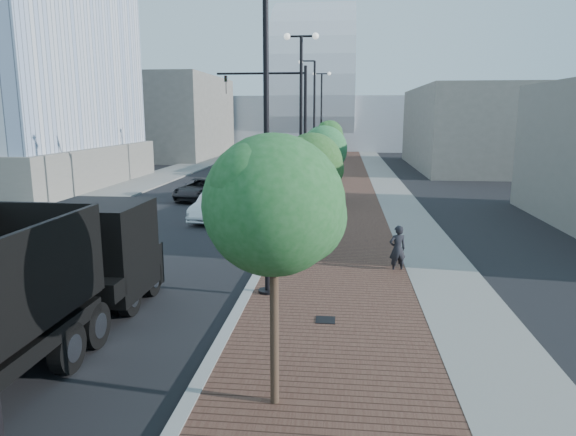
# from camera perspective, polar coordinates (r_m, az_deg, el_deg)

# --- Properties ---
(sidewalk) EXTENTS (7.00, 140.00, 0.12)m
(sidewalk) POSITION_cam_1_polar(r_m,az_deg,el_deg) (45.04, 6.95, 4.43)
(sidewalk) COLOR #4C2D23
(sidewalk) RESTS_ON ground
(concrete_strip) EXTENTS (2.40, 140.00, 0.13)m
(concrete_strip) POSITION_cam_1_polar(r_m,az_deg,el_deg) (45.16, 10.39, 4.36)
(concrete_strip) COLOR slate
(concrete_strip) RESTS_ON ground
(curb) EXTENTS (0.30, 140.00, 0.14)m
(curb) POSITION_cam_1_polar(r_m,az_deg,el_deg) (45.12, 2.49, 4.53)
(curb) COLOR gray
(curb) RESTS_ON ground
(west_sidewalk) EXTENTS (4.00, 140.00, 0.12)m
(west_sidewalk) POSITION_cam_1_polar(r_m,az_deg,el_deg) (47.71, -13.34, 4.59)
(west_sidewalk) COLOR slate
(west_sidewalk) RESTS_ON ground
(dump_truck) EXTENTS (2.60, 13.35, 3.39)m
(dump_truck) POSITION_cam_1_polar(r_m,az_deg,el_deg) (12.75, -26.35, -7.85)
(dump_truck) COLOR black
(dump_truck) RESTS_ON ground
(white_sedan) EXTENTS (2.10, 4.61, 1.47)m
(white_sedan) POSITION_cam_1_polar(r_m,az_deg,el_deg) (27.12, -7.75, 1.36)
(white_sedan) COLOR silver
(white_sedan) RESTS_ON ground
(dark_car_mid) EXTENTS (2.85, 5.02, 1.32)m
(dark_car_mid) POSITION_cam_1_polar(r_m,az_deg,el_deg) (33.85, -9.58, 3.14)
(dark_car_mid) COLOR black
(dark_car_mid) RESTS_ON ground
(dark_car_far) EXTENTS (2.66, 5.09, 1.41)m
(dark_car_far) POSITION_cam_1_polar(r_m,az_deg,el_deg) (53.59, 0.48, 6.29)
(dark_car_far) COLOR black
(dark_car_far) RESTS_ON ground
(pedestrian) EXTENTS (0.70, 0.57, 1.66)m
(pedestrian) POSITION_cam_1_polar(r_m,az_deg,el_deg) (18.21, 11.89, -3.35)
(pedestrian) COLOR black
(pedestrian) RESTS_ON ground
(streetlight_1) EXTENTS (1.44, 0.56, 9.21)m
(streetlight_1) POSITION_cam_1_polar(r_m,az_deg,el_deg) (14.93, -2.79, 7.39)
(streetlight_1) COLOR black
(streetlight_1) RESTS_ON ground
(streetlight_2) EXTENTS (1.72, 0.56, 9.28)m
(streetlight_2) POSITION_cam_1_polar(r_m,az_deg,el_deg) (26.82, 1.42, 10.13)
(streetlight_2) COLOR black
(streetlight_2) RESTS_ON ground
(streetlight_3) EXTENTS (1.44, 0.56, 9.21)m
(streetlight_3) POSITION_cam_1_polar(r_m,az_deg,el_deg) (38.80, 2.71, 9.76)
(streetlight_3) COLOR black
(streetlight_3) RESTS_ON ground
(streetlight_4) EXTENTS (1.72, 0.56, 9.28)m
(streetlight_4) POSITION_cam_1_polar(r_m,az_deg,el_deg) (50.77, 3.65, 10.64)
(streetlight_4) COLOR black
(streetlight_4) RESTS_ON ground
(traffic_mast) EXTENTS (5.09, 0.20, 8.00)m
(traffic_mast) POSITION_cam_1_polar(r_m,az_deg,el_deg) (29.88, 0.15, 10.56)
(traffic_mast) COLOR black
(traffic_mast) RESTS_ON ground
(tree_0) EXTENTS (2.49, 2.46, 5.06)m
(tree_0) POSITION_cam_1_polar(r_m,az_deg,el_deg) (8.95, -1.26, 1.36)
(tree_0) COLOR #382619
(tree_0) RESTS_ON ground
(tree_1) EXTENTS (2.37, 2.32, 4.69)m
(tree_1) POSITION_cam_1_polar(r_m,az_deg,el_deg) (19.86, 2.79, 5.94)
(tree_1) COLOR #382619
(tree_1) RESTS_ON ground
(tree_2) EXTENTS (2.81, 2.81, 4.71)m
(tree_2) POSITION_cam_1_polar(r_m,az_deg,el_deg) (31.83, 4.04, 7.54)
(tree_2) COLOR #382619
(tree_2) RESTS_ON ground
(tree_3) EXTENTS (2.26, 2.19, 4.90)m
(tree_3) POSITION_cam_1_polar(r_m,az_deg,el_deg) (43.79, 4.63, 9.18)
(tree_3) COLOR #382619
(tree_3) RESTS_ON ground
(convention_center) EXTENTS (50.00, 30.00, 50.00)m
(convention_center) POSITION_cam_1_polar(r_m,az_deg,el_deg) (89.85, 3.06, 11.66)
(convention_center) COLOR #B2B6BD
(convention_center) RESTS_ON ground
(commercial_block_nw) EXTENTS (14.00, 20.00, 10.00)m
(commercial_block_nw) POSITION_cam_1_polar(r_m,az_deg,el_deg) (68.61, -13.58, 10.66)
(commercial_block_nw) COLOR #65625B
(commercial_block_nw) RESTS_ON ground
(commercial_block_ne) EXTENTS (12.00, 22.00, 8.00)m
(commercial_block_ne) POSITION_cam_1_polar(r_m,az_deg,el_deg) (56.31, 19.90, 9.23)
(commercial_block_ne) COLOR #65625B
(commercial_block_ne) RESTS_ON ground
(utility_cover_1) EXTENTS (0.50, 0.50, 0.02)m
(utility_cover_1) POSITION_cam_1_polar(r_m,az_deg,el_deg) (13.75, 4.13, -11.06)
(utility_cover_1) COLOR black
(utility_cover_1) RESTS_ON sidewalk
(utility_cover_2) EXTENTS (0.50, 0.50, 0.02)m
(utility_cover_2) POSITION_cam_1_polar(r_m,az_deg,el_deg) (24.29, 5.03, -1.19)
(utility_cover_2) COLOR black
(utility_cover_2) RESTS_ON sidewalk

